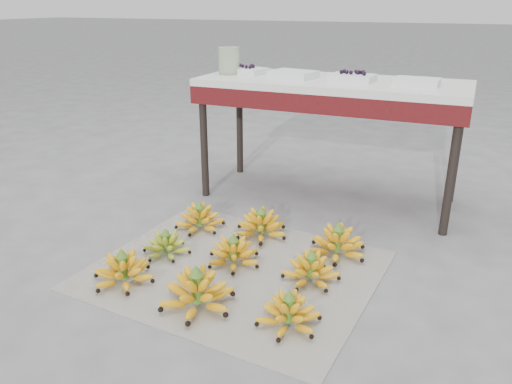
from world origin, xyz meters
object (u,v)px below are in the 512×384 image
at_px(bunch_mid_center, 234,253).
at_px(glass_jar, 229,61).
at_px(bunch_front_center, 197,292).
at_px(bunch_front_left, 123,271).
at_px(tray_far_left, 247,70).
at_px(tray_right, 352,77).
at_px(tray_left, 293,74).
at_px(bunch_mid_left, 166,245).
at_px(tray_far_right, 417,82).
at_px(vendor_table, 331,94).
at_px(newspaper_mat, 235,270).
at_px(bunch_mid_right, 311,270).
at_px(bunch_back_left, 200,219).
at_px(bunch_back_right, 337,244).
at_px(bunch_front_right, 289,313).
at_px(bunch_back_center, 261,225).

distance_m(bunch_mid_center, glass_jar, 1.33).
bearing_deg(bunch_front_center, bunch_front_left, 156.98).
xyz_separation_m(tray_far_left, glass_jar, (-0.10, -0.06, 0.06)).
bearing_deg(tray_right, tray_left, -179.12).
height_order(bunch_mid_left, glass_jar, glass_jar).
xyz_separation_m(bunch_front_center, tray_far_right, (0.62, 1.36, 0.69)).
bearing_deg(bunch_front_center, vendor_table, 65.99).
xyz_separation_m(tray_left, glass_jar, (-0.42, -0.01, 0.06)).
distance_m(newspaper_mat, bunch_mid_right, 0.36).
xyz_separation_m(bunch_back_left, tray_far_left, (-0.05, 0.75, 0.71)).
bearing_deg(bunch_mid_left, bunch_mid_right, 8.01).
relative_size(bunch_back_right, tray_right, 1.41).
height_order(bunch_front_center, bunch_mid_left, bunch_front_center).
distance_m(bunch_mid_center, bunch_back_right, 0.51).
bearing_deg(newspaper_mat, tray_left, 95.62).
xyz_separation_m(bunch_front_right, bunch_back_right, (0.02, 0.63, 0.01)).
xyz_separation_m(bunch_back_center, bunch_back_right, (0.43, -0.05, 0.00)).
relative_size(bunch_front_center, bunch_back_right, 1.09).
bearing_deg(vendor_table, tray_right, -9.92).
bearing_deg(bunch_back_left, bunch_back_center, -5.24).
xyz_separation_m(bunch_back_center, tray_left, (-0.07, 0.65, 0.70)).
height_order(bunch_mid_left, bunch_mid_center, bunch_mid_center).
distance_m(newspaper_mat, bunch_back_left, 0.50).
relative_size(bunch_mid_right, bunch_back_center, 0.71).
distance_m(newspaper_mat, glass_jar, 1.41).
relative_size(newspaper_mat, bunch_mid_left, 5.03).
distance_m(bunch_front_right, tray_far_left, 1.75).
bearing_deg(glass_jar, vendor_table, 3.11).
relative_size(bunch_mid_left, bunch_mid_center, 0.76).
xyz_separation_m(newspaper_mat, bunch_back_center, (-0.03, 0.38, 0.06)).
bearing_deg(bunch_front_left, bunch_front_center, 5.40).
relative_size(newspaper_mat, bunch_front_right, 3.82).
bearing_deg(vendor_table, tray_far_right, -3.02).
height_order(newspaper_mat, bunch_mid_right, bunch_mid_right).
distance_m(vendor_table, tray_right, 0.17).
bearing_deg(bunch_front_right, newspaper_mat, 119.87).
bearing_deg(newspaper_mat, tray_far_right, 59.45).
bearing_deg(bunch_front_center, bunch_mid_right, 27.71).
bearing_deg(bunch_front_right, bunch_front_left, 158.35).
bearing_deg(bunch_front_left, bunch_front_right, 9.84).
relative_size(bunch_back_center, bunch_back_right, 1.02).
bearing_deg(tray_far_left, bunch_front_left, -89.01).
distance_m(tray_left, glass_jar, 0.42).
distance_m(bunch_mid_right, bunch_back_right, 0.29).
distance_m(bunch_front_right, vendor_table, 1.51).
height_order(newspaper_mat, vendor_table, vendor_table).
relative_size(bunch_back_right, tray_far_right, 1.48).
bearing_deg(tray_left, newspaper_mat, -84.38).
bearing_deg(vendor_table, bunch_mid_left, -115.46).
bearing_deg(bunch_back_left, tray_far_right, 22.01).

